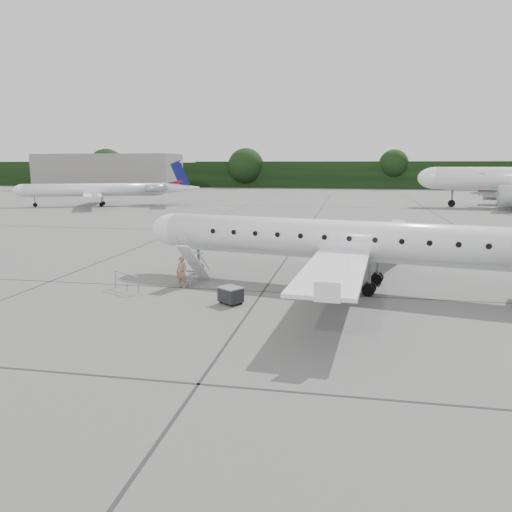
# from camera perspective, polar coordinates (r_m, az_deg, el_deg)

# --- Properties ---
(ground) EXTENTS (320.00, 320.00, 0.00)m
(ground) POSITION_cam_1_polar(r_m,az_deg,el_deg) (25.04, 14.12, -6.28)
(ground) COLOR #5F5F5C
(ground) RESTS_ON ground
(treeline) EXTENTS (260.00, 4.00, 8.00)m
(treeline) POSITION_cam_1_polar(r_m,az_deg,el_deg) (154.01, 11.48, 9.07)
(treeline) COLOR black
(treeline) RESTS_ON ground
(terminal_building) EXTENTS (40.00, 14.00, 10.00)m
(terminal_building) POSITION_cam_1_polar(r_m,az_deg,el_deg) (150.41, -16.53, 9.21)
(terminal_building) COLOR slate
(terminal_building) RESTS_ON ground
(main_regional_jet) EXTENTS (34.13, 27.46, 7.80)m
(main_regional_jet) POSITION_cam_1_polar(r_m,az_deg,el_deg) (28.96, 11.40, 3.95)
(main_regional_jet) COLOR silver
(main_regional_jet) RESTS_ON ground
(airstair) EXTENTS (1.33, 2.64, 2.44)m
(airstair) POSITION_cam_1_polar(r_m,az_deg,el_deg) (30.28, -7.15, -0.78)
(airstair) COLOR silver
(airstair) RESTS_ON ground
(passenger) EXTENTS (0.75, 0.56, 1.85)m
(passenger) POSITION_cam_1_polar(r_m,az_deg,el_deg) (29.15, -8.49, -1.84)
(passenger) COLOR #7F6345
(passenger) RESTS_ON ground
(safety_railing) EXTENTS (1.94, 1.17, 1.00)m
(safety_railing) POSITION_cam_1_polar(r_m,az_deg,el_deg) (29.10, -14.57, -2.95)
(safety_railing) COLOR gray
(safety_railing) RESTS_ON ground
(baggage_cart) EXTENTS (1.40, 1.35, 0.95)m
(baggage_cart) POSITION_cam_1_polar(r_m,az_deg,el_deg) (25.67, -2.91, -4.46)
(baggage_cart) COLOR black
(baggage_cart) RESTS_ON ground
(bg_regional_left) EXTENTS (35.19, 30.72, 7.70)m
(bg_regional_left) POSITION_cam_1_polar(r_m,az_deg,el_deg) (90.74, -17.95, 7.89)
(bg_regional_left) COLOR silver
(bg_regional_left) RESTS_ON ground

